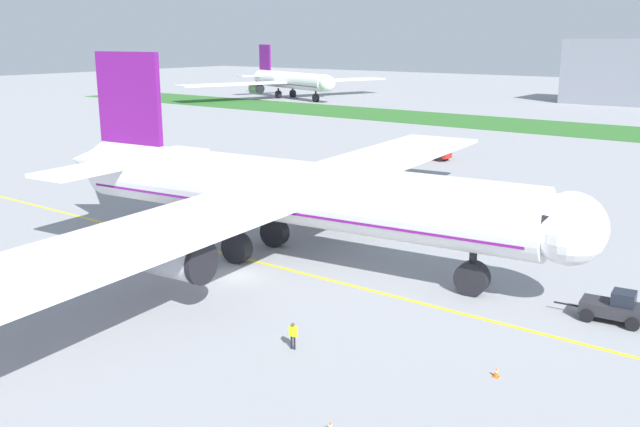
# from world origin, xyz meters

# --- Properties ---
(ground_plane) EXTENTS (600.00, 600.00, 0.00)m
(ground_plane) POSITION_xyz_m (0.00, 0.00, 0.00)
(ground_plane) COLOR gray
(ground_plane) RESTS_ON ground
(apron_taxi_line) EXTENTS (280.00, 0.36, 0.01)m
(apron_taxi_line) POSITION_xyz_m (0.00, 3.60, 0.00)
(apron_taxi_line) COLOR yellow
(apron_taxi_line) RESTS_ON ground
(grass_median_strip) EXTENTS (320.00, 24.00, 0.10)m
(grass_median_strip) POSITION_xyz_m (0.00, 108.42, 0.05)
(grass_median_strip) COLOR #2D6628
(grass_median_strip) RESTS_ON ground
(airliner_foreground) EXTENTS (51.83, 82.43, 17.21)m
(airliner_foreground) POSITION_xyz_m (-0.24, 5.57, 5.84)
(airliner_foreground) COLOR white
(airliner_foreground) RESTS_ON ground
(pushback_tug) EXTENTS (5.92, 2.74, 2.19)m
(pushback_tug) POSITION_xyz_m (26.39, 8.51, 1.00)
(pushback_tug) COLOR #26262B
(pushback_tug) RESTS_ON ground
(ground_crew_wingwalker_port) EXTENTS (0.60, 0.32, 1.73)m
(ground_crew_wingwalker_port) POSITION_xyz_m (12.01, -7.83, 1.05)
(ground_crew_wingwalker_port) COLOR black
(ground_crew_wingwalker_port) RESTS_ON ground
(ground_crew_marshaller_front) EXTENTS (0.48, 0.49, 1.68)m
(ground_crew_marshaller_front) POSITION_xyz_m (-3.89, 7.79, 1.02)
(ground_crew_marshaller_front) COLOR black
(ground_crew_marshaller_front) RESTS_ON ground
(traffic_cone_near_nose) EXTENTS (0.36, 0.36, 0.58)m
(traffic_cone_near_nose) POSITION_xyz_m (19.31, -13.89, 0.28)
(traffic_cone_near_nose) COLOR #F2590C
(traffic_cone_near_nose) RESTS_ON ground
(traffic_cone_port_wing) EXTENTS (0.36, 0.36, 0.58)m
(traffic_cone_port_wing) POSITION_xyz_m (23.37, -3.72, 0.28)
(traffic_cone_port_wing) COLOR #F2590C
(traffic_cone_port_wing) RESTS_ON ground
(service_truck_fuel_bowser) EXTENTS (5.41, 2.49, 2.81)m
(service_truck_fuel_bowser) POSITION_xyz_m (-13.82, 58.11, 1.54)
(service_truck_fuel_bowser) COLOR #B21E19
(service_truck_fuel_bowser) RESTS_ON ground
(parked_airliner_far_left) EXTENTS (44.13, 70.39, 16.16)m
(parked_airliner_far_left) POSITION_xyz_m (-103.05, 130.58, 5.48)
(parked_airliner_far_left) COLOR white
(parked_airliner_far_left) RESTS_ON ground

